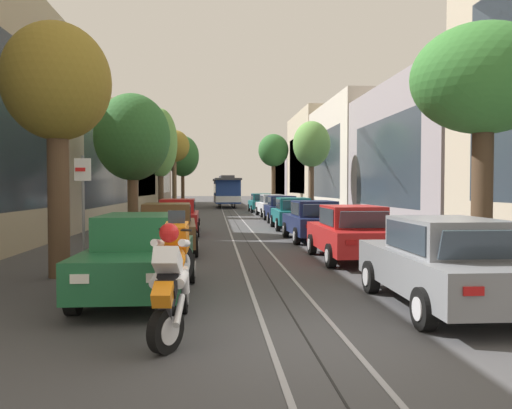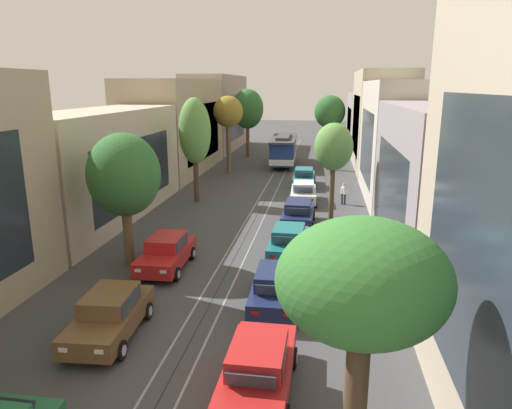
% 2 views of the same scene
% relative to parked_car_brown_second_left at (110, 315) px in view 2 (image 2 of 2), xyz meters
% --- Properties ---
extents(ground_plane, '(172.23, 172.23, 0.00)m').
position_rel_parked_car_brown_second_left_xyz_m(ground_plane, '(2.80, 17.88, -0.80)').
color(ground_plane, '#424244').
extents(trolley_track_rails, '(1.14, 76.89, 0.01)m').
position_rel_parked_car_brown_second_left_xyz_m(trolley_track_rails, '(2.80, 22.77, -0.79)').
color(trolley_track_rails, gray).
rests_on(trolley_track_rails, ground).
extents(building_facade_left, '(5.92, 68.59, 9.69)m').
position_rel_parked_car_brown_second_left_xyz_m(building_facade_left, '(-7.22, 25.78, 3.61)').
color(building_facade_left, tan).
rests_on(building_facade_left, ground).
extents(building_facade_right, '(5.82, 68.59, 10.97)m').
position_rel_parked_car_brown_second_left_xyz_m(building_facade_right, '(12.77, 22.46, 3.74)').
color(building_facade_right, '#BCAD93').
rests_on(building_facade_right, ground).
extents(parked_car_brown_second_left, '(2.15, 4.42, 1.58)m').
position_rel_parked_car_brown_second_left_xyz_m(parked_car_brown_second_left, '(0.00, 0.00, 0.00)').
color(parked_car_brown_second_left, brown).
rests_on(parked_car_brown_second_left, ground).
extents(parked_car_red_mid_left, '(2.05, 4.38, 1.58)m').
position_rel_parked_car_brown_second_left_xyz_m(parked_car_red_mid_left, '(-0.10, 6.20, 0.00)').
color(parked_car_red_mid_left, red).
rests_on(parked_car_red_mid_left, ground).
extents(parked_car_red_second_right, '(2.03, 4.37, 1.58)m').
position_rel_parked_car_brown_second_left_xyz_m(parked_car_red_second_right, '(5.46, -2.34, 0.00)').
color(parked_car_red_second_right, red).
rests_on(parked_car_red_second_right, ground).
extents(parked_car_navy_mid_right, '(2.03, 4.38, 1.58)m').
position_rel_parked_car_brown_second_left_xyz_m(parked_car_navy_mid_right, '(5.41, 3.03, 0.00)').
color(parked_car_navy_mid_right, '#19234C').
rests_on(parked_car_navy_mid_right, ground).
extents(parked_car_teal_fourth_right, '(2.05, 4.38, 1.58)m').
position_rel_parked_car_brown_second_left_xyz_m(parked_car_teal_fourth_right, '(5.47, 8.62, 0.00)').
color(parked_car_teal_fourth_right, '#196B70').
rests_on(parked_car_teal_fourth_right, ground).
extents(parked_car_navy_fifth_right, '(2.05, 4.38, 1.58)m').
position_rel_parked_car_brown_second_left_xyz_m(parked_car_navy_fifth_right, '(5.63, 14.01, 0.00)').
color(parked_car_navy_fifth_right, '#19234C').
rests_on(parked_car_navy_fifth_right, ground).
extents(parked_car_white_sixth_right, '(2.12, 4.41, 1.58)m').
position_rel_parked_car_brown_second_left_xyz_m(parked_car_white_sixth_right, '(5.69, 19.88, 0.00)').
color(parked_car_white_sixth_right, silver).
rests_on(parked_car_white_sixth_right, ground).
extents(parked_car_teal_far_right, '(2.04, 4.38, 1.58)m').
position_rel_parked_car_brown_second_left_xyz_m(parked_car_teal_far_right, '(5.45, 25.74, 0.00)').
color(parked_car_teal_far_right, '#196B70').
rests_on(parked_car_teal_far_right, ground).
extents(street_tree_kerb_left_second, '(3.38, 3.50, 6.32)m').
position_rel_parked_car_brown_second_left_xyz_m(street_tree_kerb_left_second, '(-2.14, 6.66, 3.52)').
color(street_tree_kerb_left_second, brown).
rests_on(street_tree_kerb_left_second, ground).
extents(street_tree_kerb_left_mid, '(2.33, 2.02, 7.59)m').
position_rel_parked_car_brown_second_left_xyz_m(street_tree_kerb_left_mid, '(-2.18, 19.20, 4.33)').
color(street_tree_kerb_left_mid, '#4C3826').
rests_on(street_tree_kerb_left_mid, ground).
extents(street_tree_kerb_left_fourth, '(2.85, 2.50, 7.46)m').
position_rel_parked_car_brown_second_left_xyz_m(street_tree_kerb_left_fourth, '(-2.18, 31.24, 5.03)').
color(street_tree_kerb_left_fourth, brown).
rests_on(street_tree_kerb_left_fourth, ground).
extents(street_tree_kerb_left_far, '(3.76, 3.28, 8.03)m').
position_rel_parked_car_brown_second_left_xyz_m(street_tree_kerb_left_far, '(-2.08, 42.33, 4.85)').
color(street_tree_kerb_left_far, brown).
rests_on(street_tree_kerb_left_far, ground).
extents(street_tree_kerb_right_near, '(3.46, 2.83, 5.98)m').
position_rel_parked_car_brown_second_left_xyz_m(street_tree_kerb_right_near, '(7.89, -5.02, 3.78)').
color(street_tree_kerb_right_near, '#4C3826').
rests_on(street_tree_kerb_right_near, ground).
extents(street_tree_kerb_right_second, '(2.34, 2.20, 6.25)m').
position_rel_parked_car_brown_second_left_xyz_m(street_tree_kerb_right_second, '(7.63, 14.85, 3.94)').
color(street_tree_kerb_right_second, brown).
rests_on(street_tree_kerb_right_second, ground).
extents(street_tree_kerb_right_mid, '(3.06, 2.72, 7.48)m').
position_rel_parked_car_brown_second_left_xyz_m(street_tree_kerb_right_mid, '(7.53, 34.41, 4.95)').
color(street_tree_kerb_right_mid, brown).
rests_on(street_tree_kerb_right_mid, ground).
extents(cable_car_trolley, '(2.83, 9.18, 3.28)m').
position_rel_parked_car_brown_second_left_xyz_m(cable_car_trolley, '(2.80, 35.94, 0.86)').
color(cable_car_trolley, navy).
rests_on(cable_car_trolley, ground).
extents(pedestrian_on_left_pavement, '(0.55, 0.42, 1.57)m').
position_rel_parked_car_brown_second_left_xyz_m(pedestrian_on_left_pavement, '(8.59, 19.85, 0.08)').
color(pedestrian_on_left_pavement, '#282D38').
rests_on(pedestrian_on_left_pavement, ground).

